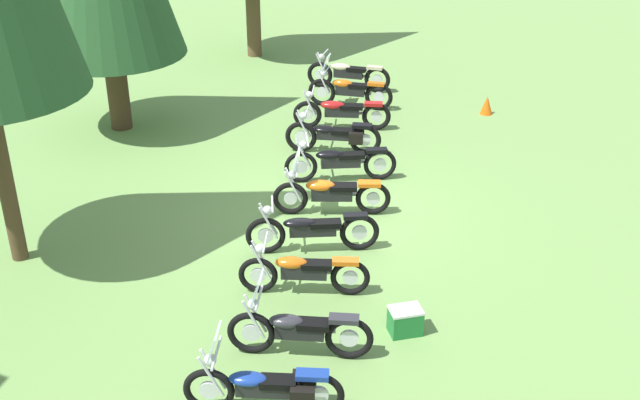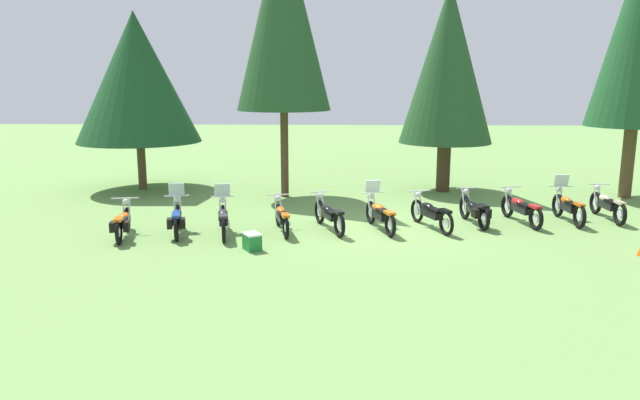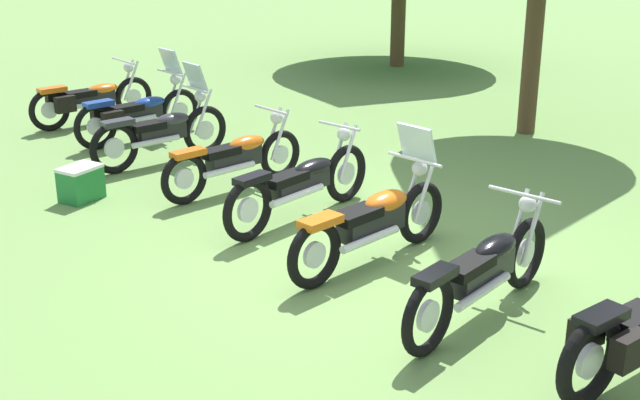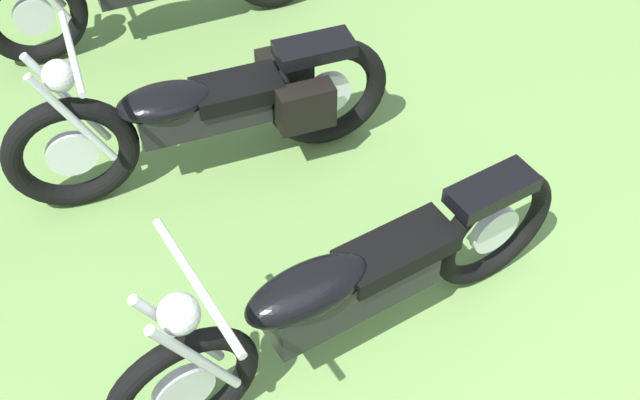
% 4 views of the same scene
% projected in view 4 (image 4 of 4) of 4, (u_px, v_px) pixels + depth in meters
% --- Properties ---
extents(motorcycle_6, '(1.08, 2.27, 1.01)m').
position_uv_depth(motorcycle_6, '(348.00, 291.00, 3.60)').
color(motorcycle_6, black).
rests_on(motorcycle_6, ground_plane).
extents(motorcycle_7, '(0.81, 2.20, 1.02)m').
position_uv_depth(motorcycle_7, '(211.00, 110.00, 4.47)').
color(motorcycle_7, black).
rests_on(motorcycle_7, ground_plane).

